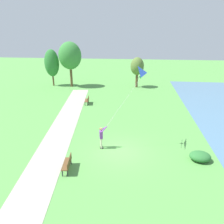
{
  "coord_description": "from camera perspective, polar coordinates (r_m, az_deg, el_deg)",
  "views": [
    {
      "loc": [
        1.1,
        -14.39,
        8.5
      ],
      "look_at": [
        -0.74,
        1.19,
        2.72
      ],
      "focal_mm": 34.85,
      "sensor_mm": 36.0,
      "label": 1
    }
  ],
  "objects": [
    {
      "name": "lakeside_shrub",
      "position": [
        16.7,
        22.11,
        -10.73
      ],
      "size": [
        1.46,
        1.21,
        0.65
      ],
      "primitive_type": "ellipsoid",
      "color": "#2D7033",
      "rests_on": "ground"
    },
    {
      "name": "walkway_path",
      "position": [
        19.6,
        -13.75,
        -6.07
      ],
      "size": [
        6.63,
        32.03,
        0.02
      ],
      "primitive_type": "cube",
      "rotation": [
        0.0,
        0.0,
        0.13
      ],
      "color": "#ADA393",
      "rests_on": "ground"
    },
    {
      "name": "flying_kite",
      "position": [
        15.87,
        6.76,
        10.22
      ],
      "size": [
        2.64,
        1.56,
        4.45
      ],
      "color": "blue"
    },
    {
      "name": "park_bench_near_walkway",
      "position": [
        14.77,
        -11.56,
        -13.0
      ],
      "size": [
        0.64,
        1.55,
        0.88
      ],
      "color": "brown",
      "rests_on": "ground"
    },
    {
      "name": "tree_behind_path",
      "position": [
        35.57,
        6.63,
        11.76
      ],
      "size": [
        2.12,
        2.25,
        4.81
      ],
      "color": "brown",
      "rests_on": "ground"
    },
    {
      "name": "tree_treeline_right",
      "position": [
        36.21,
        -10.98,
        14.26
      ],
      "size": [
        3.64,
        3.19,
        7.15
      ],
      "color": "brown",
      "rests_on": "ground"
    },
    {
      "name": "person_kite_flyer",
      "position": [
        16.74,
        -2.79,
        -6.24
      ],
      "size": [
        0.63,
        0.5,
        1.83
      ],
      "color": "#232328",
      "rests_on": "ground"
    },
    {
      "name": "tree_lakeside_near",
      "position": [
        37.7,
        -15.53,
        12.26
      ],
      "size": [
        2.39,
        1.93,
        5.95
      ],
      "color": "brown",
      "rests_on": "ground"
    },
    {
      "name": "ground_plane",
      "position": [
        16.75,
        2.08,
        -10.29
      ],
      "size": [
        120.0,
        120.0,
        0.0
      ],
      "primitive_type": "plane",
      "color": "#569947"
    },
    {
      "name": "park_bench_far_walkway",
      "position": [
        27.45,
        -6.5,
        3.17
      ],
      "size": [
        0.64,
        1.55,
        0.88
      ],
      "color": "brown",
      "rests_on": "ground"
    }
  ]
}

